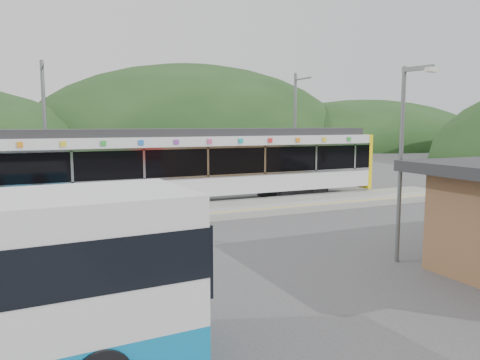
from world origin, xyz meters
name	(u,v)px	position (x,y,z in m)	size (l,w,h in m)	color
ground	(254,228)	(0.00, 0.00, 0.00)	(120.00, 120.00, 0.00)	#4C4C4F
hills	(313,198)	(6.19, 5.29, 0.00)	(146.00, 149.00, 26.00)	#1E3D19
platform	(222,210)	(0.00, 3.30, 0.15)	(26.00, 3.20, 0.30)	#9E9E99
yellow_line	(233,211)	(0.00, 2.00, 0.30)	(26.00, 0.10, 0.01)	yellow
train	(188,163)	(-0.67, 6.00, 2.06)	(20.44, 3.01, 3.74)	black
catenary_mast_west	(45,131)	(-7.00, 8.56, 3.65)	(0.18, 1.80, 7.00)	slate
catenary_mast_east	(295,129)	(7.00, 8.56, 3.65)	(0.18, 1.80, 7.00)	slate
lamp_post	(404,147)	(1.81, -5.85, 3.35)	(0.38, 1.02, 5.59)	slate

